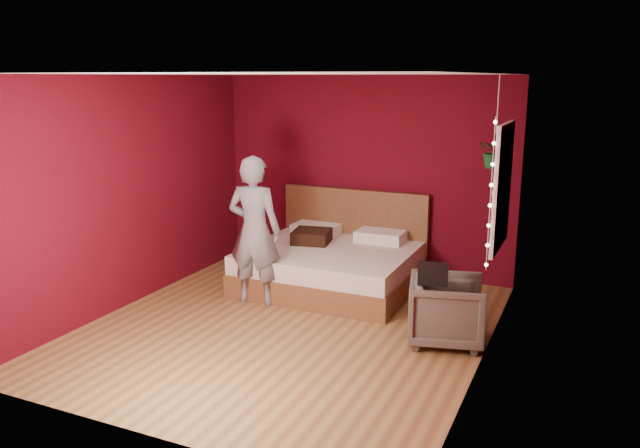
% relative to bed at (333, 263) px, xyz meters
% --- Properties ---
extents(floor, '(4.50, 4.50, 0.00)m').
position_rel_bed_xyz_m(floor, '(0.10, -1.43, -0.29)').
color(floor, olive).
rests_on(floor, ground).
extents(room_walls, '(4.04, 4.54, 2.62)m').
position_rel_bed_xyz_m(room_walls, '(0.10, -1.43, 1.39)').
color(room_walls, '#560916').
rests_on(room_walls, ground).
extents(window, '(0.05, 0.97, 1.27)m').
position_rel_bed_xyz_m(window, '(2.07, -0.53, 1.21)').
color(window, white).
rests_on(window, room_walls).
extents(fairy_lights, '(0.04, 0.04, 1.45)m').
position_rel_bed_xyz_m(fairy_lights, '(2.04, -1.06, 1.21)').
color(fairy_lights, silver).
rests_on(fairy_lights, room_walls).
extents(bed, '(2.03, 1.72, 1.11)m').
position_rel_bed_xyz_m(bed, '(0.00, 0.00, 0.00)').
color(bed, brown).
rests_on(bed, ground).
extents(person, '(0.67, 0.48, 1.73)m').
position_rel_bed_xyz_m(person, '(-0.58, -0.93, 0.57)').
color(person, gray).
rests_on(person, ground).
extents(armchair, '(0.88, 0.86, 0.66)m').
position_rel_bed_xyz_m(armchair, '(1.70, -1.13, 0.04)').
color(armchair, '#595446').
rests_on(armchair, ground).
extents(handbag, '(0.30, 0.19, 0.20)m').
position_rel_bed_xyz_m(handbag, '(1.60, -1.36, 0.47)').
color(handbag, black).
rests_on(handbag, armchair).
extents(throw_pillow, '(0.53, 0.53, 0.16)m').
position_rel_bed_xyz_m(throw_pillow, '(-0.33, 0.08, 0.30)').
color(throw_pillow, black).
rests_on(throw_pillow, bed).
extents(hanging_plant, '(0.35, 0.30, 0.98)m').
position_rel_bed_xyz_m(hanging_plant, '(1.90, -0.07, 1.51)').
color(hanging_plant, silver).
rests_on(hanging_plant, room_walls).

